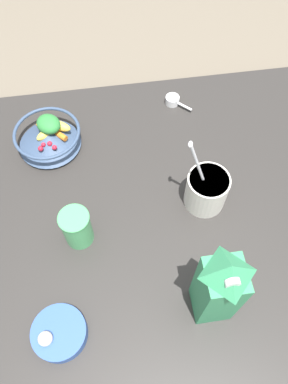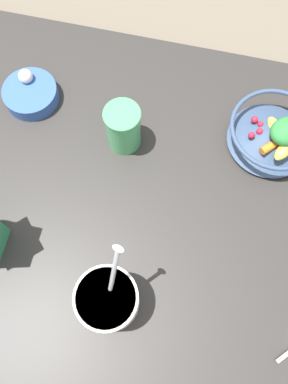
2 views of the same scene
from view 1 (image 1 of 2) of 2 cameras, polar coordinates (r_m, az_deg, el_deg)
name	(u,v)px [view 1 (image 1 of 2)]	position (r m, az deg, el deg)	size (l,w,h in m)	color
ground_plane	(167,229)	(1.09, 3.52, -5.67)	(6.00, 6.00, 0.00)	#665B4C
countertop	(167,226)	(1.07, 3.59, -5.17)	(1.11, 1.11, 0.05)	#2D2B28
fruit_bowl	(49,136)	(1.20, -14.33, 8.25)	(0.20, 0.20, 0.10)	#384C6B
milk_carton	(219,288)	(0.85, 11.33, -14.15)	(0.09, 0.09, 0.28)	#338C59
yogurt_tub	(207,189)	(1.04, 9.51, 0.42)	(0.13, 0.12, 0.26)	silver
drinking_cup	(77,227)	(0.99, -10.22, -5.29)	(0.08, 0.08, 0.12)	#4CB266
measuring_scoop	(173,100)	(1.30, 4.44, 13.74)	(0.08, 0.08, 0.03)	white
garlic_bowl	(59,333)	(0.96, -12.85, -20.25)	(0.13, 0.13, 0.07)	#3356A3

